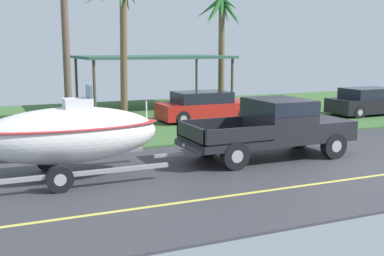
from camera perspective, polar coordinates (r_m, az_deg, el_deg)
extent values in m
cube|color=#38383D|center=(15.07, 16.02, -3.91)|extent=(36.00, 8.00, 0.06)
cube|color=#3D6633|center=(24.40, -0.60, 1.58)|extent=(36.00, 14.00, 0.11)
cube|color=#DBCC4C|center=(13.77, 20.80, -5.28)|extent=(34.20, 0.12, 0.01)
cube|color=black|center=(15.00, 8.93, -1.14)|extent=(5.22, 2.00, 0.22)
cube|color=black|center=(16.02, 14.64, 0.44)|extent=(1.46, 2.00, 0.38)
cube|color=black|center=(15.09, 10.17, 1.38)|extent=(1.57, 2.00, 1.07)
cube|color=black|center=(15.05, 10.20, 2.53)|extent=(1.59, 2.02, 0.38)
cube|color=black|center=(14.23, 3.79, -1.09)|extent=(2.19, 2.00, 0.04)
cube|color=black|center=(15.04, 2.12, 0.30)|extent=(2.19, 0.08, 0.45)
cube|color=black|center=(13.36, 5.70, -0.92)|extent=(2.19, 0.08, 0.45)
cube|color=black|center=(13.74, -0.11, -0.57)|extent=(0.08, 2.00, 0.45)
cube|color=#333338|center=(13.78, -0.49, -2.22)|extent=(0.12, 1.80, 0.16)
sphere|color=#B2B2B7|center=(13.72, -0.95, -2.06)|extent=(0.10, 0.10, 0.10)
cylinder|color=black|center=(16.76, 12.49, -0.92)|extent=(0.80, 0.28, 0.80)
cylinder|color=#9E9EA3|center=(16.76, 12.49, -0.92)|extent=(0.36, 0.29, 0.36)
cylinder|color=black|center=(15.39, 16.38, -2.01)|extent=(0.80, 0.28, 0.80)
cylinder|color=#9E9EA3|center=(15.39, 16.38, -2.01)|extent=(0.36, 0.29, 0.36)
cylinder|color=black|center=(15.03, 1.85, -1.89)|extent=(0.80, 0.28, 0.80)
cylinder|color=#9E9EA3|center=(15.03, 1.85, -1.89)|extent=(0.36, 0.29, 0.36)
cylinder|color=black|center=(13.48, 5.10, -3.26)|extent=(0.80, 0.28, 0.80)
cylinder|color=#9E9EA3|center=(13.48, 5.10, -3.26)|extent=(0.36, 0.29, 0.36)
cube|color=gray|center=(13.61, -2.70, -3.20)|extent=(0.90, 0.10, 0.08)
cube|color=gray|center=(13.92, -14.81, -3.22)|extent=(4.55, 0.12, 0.10)
cube|color=gray|center=(11.92, -13.25, -5.29)|extent=(4.55, 0.12, 0.10)
cylinder|color=black|center=(13.93, -16.69, -3.55)|extent=(0.64, 0.22, 0.64)
cylinder|color=#9E9EA3|center=(13.93, -16.69, -3.55)|extent=(0.29, 0.23, 0.29)
cylinder|color=black|center=(11.81, -15.36, -5.82)|extent=(0.64, 0.22, 0.64)
cylinder|color=#9E9EA3|center=(11.81, -15.36, -5.82)|extent=(0.29, 0.23, 0.29)
ellipsoid|color=white|center=(12.76, -14.23, -0.82)|extent=(4.61, 1.89, 1.44)
ellipsoid|color=#B22626|center=(12.72, -14.28, 0.30)|extent=(4.70, 1.93, 0.12)
cube|color=silver|center=(12.71, -13.32, 1.97)|extent=(0.70, 0.60, 0.65)
cube|color=slate|center=(12.71, -12.07, 4.18)|extent=(0.06, 0.56, 0.36)
cylinder|color=silver|center=(13.17, -5.39, 2.12)|extent=(0.04, 0.04, 0.50)
cube|color=black|center=(25.69, 20.36, 2.59)|extent=(4.39, 1.77, 0.70)
cube|color=black|center=(25.48, 20.08, 3.91)|extent=(2.46, 1.63, 0.50)
cylinder|color=black|center=(27.32, 21.45, 2.48)|extent=(0.66, 0.22, 0.66)
cylinder|color=#9E9EA3|center=(27.32, 21.45, 2.48)|extent=(0.30, 0.23, 0.30)
cylinder|color=black|center=(25.30, 16.65, 2.23)|extent=(0.66, 0.22, 0.66)
cylinder|color=#9E9EA3|center=(25.30, 16.65, 2.23)|extent=(0.30, 0.23, 0.30)
cylinder|color=black|center=(24.12, 19.08, 1.76)|extent=(0.66, 0.22, 0.66)
cylinder|color=#9E9EA3|center=(24.12, 19.08, 1.76)|extent=(0.30, 0.23, 0.30)
cube|color=#B21E19|center=(22.16, 1.69, 2.16)|extent=(4.44, 1.81, 0.70)
cube|color=black|center=(21.99, 1.17, 3.68)|extent=(2.48, 1.67, 0.50)
cylinder|color=black|center=(23.58, 4.16, 2.09)|extent=(0.66, 0.22, 0.66)
cylinder|color=#9E9EA3|center=(23.58, 4.16, 2.09)|extent=(0.30, 0.23, 0.30)
cylinder|color=black|center=(22.15, 6.13, 1.58)|extent=(0.66, 0.22, 0.66)
cylinder|color=#9E9EA3|center=(22.15, 6.13, 1.58)|extent=(0.30, 0.23, 0.30)
cylinder|color=black|center=(22.34, -2.71, 1.69)|extent=(0.66, 0.22, 0.66)
cylinder|color=#9E9EA3|center=(22.34, -2.71, 1.69)|extent=(0.30, 0.23, 0.30)
cylinder|color=black|center=(20.84, -1.11, 1.13)|extent=(0.66, 0.22, 0.66)
cylinder|color=#9E9EA3|center=(20.84, -1.11, 1.13)|extent=(0.30, 0.23, 0.30)
cylinder|color=#4C4238|center=(29.86, 0.54, 5.73)|extent=(0.14, 0.14, 2.78)
cylinder|color=#4C4238|center=(25.74, 4.76, 5.08)|extent=(0.14, 0.14, 2.78)
cylinder|color=#4C4238|center=(27.69, -13.48, 5.16)|extent=(0.14, 0.14, 2.78)
cylinder|color=#4C4238|center=(23.18, -11.43, 4.43)|extent=(0.14, 0.14, 2.78)
cube|color=#2D5647|center=(26.31, -4.74, 8.36)|extent=(7.82, 5.11, 0.14)
cylinder|color=brown|center=(29.01, 3.51, 8.97)|extent=(0.38, 0.38, 6.18)
cone|color=#2D6B2D|center=(29.25, 4.53, 13.81)|extent=(1.32, 0.55, 1.46)
cone|color=#2D6B2D|center=(29.84, 3.95, 13.62)|extent=(1.37, 1.49, 1.57)
cone|color=#2D6B2D|center=(29.76, 3.43, 13.78)|extent=(0.89, 1.58, 1.46)
cone|color=#2D6B2D|center=(29.36, 2.66, 13.75)|extent=(0.97, 1.28, 1.51)
cone|color=#2D6B2D|center=(29.11, 2.06, 13.98)|extent=(1.62, 1.03, 1.36)
cone|color=#2D6B2D|center=(28.49, 2.71, 13.63)|extent=(1.71, 1.18, 1.82)
cone|color=#2D6B2D|center=(28.64, 3.53, 13.92)|extent=(0.99, 1.31, 1.49)
cone|color=#2D6B2D|center=(28.61, 4.44, 14.44)|extent=(0.64, 1.51, 0.99)
cone|color=#2D6B2D|center=(28.86, 4.62, 13.51)|extent=(1.27, 1.43, 1.85)
cylinder|color=brown|center=(21.63, -8.06, 8.77)|extent=(0.31, 0.66, 6.25)
cylinder|color=brown|center=(16.54, -14.76, 12.15)|extent=(0.24, 0.24, 8.44)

